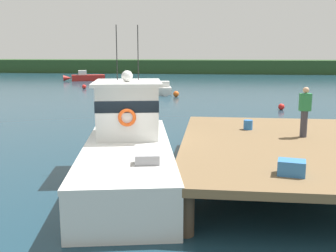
{
  "coord_description": "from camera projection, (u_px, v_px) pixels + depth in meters",
  "views": [
    {
      "loc": [
        2.71,
        -12.07,
        3.94
      ],
      "look_at": [
        1.2,
        1.21,
        1.4
      ],
      "focal_mm": 42.0,
      "sensor_mm": 36.0,
      "label": 1
    }
  ],
  "objects": [
    {
      "name": "mooring_buoy_spare_mooring",
      "position": [
        176.0,
        94.0,
        34.64
      ],
      "size": [
        0.51,
        0.51,
        0.51
      ],
      "primitive_type": "sphere",
      "color": "#EA5B19",
      "rests_on": "ground"
    },
    {
      "name": "main_fishing_boat",
      "position": [
        128.0,
        146.0,
        12.39
      ],
      "size": [
        3.98,
        9.97,
        4.8
      ],
      "color": "silver",
      "rests_on": "ground"
    },
    {
      "name": "far_shoreline",
      "position": [
        199.0,
        66.0,
        73.12
      ],
      "size": [
        120.0,
        8.0,
        2.4
      ],
      "primitive_type": "cube",
      "color": "#284723",
      "rests_on": "ground"
    },
    {
      "name": "mooring_buoy_channel_marker",
      "position": [
        84.0,
        87.0,
        42.1
      ],
      "size": [
        0.45,
        0.45,
        0.45
      ],
      "primitive_type": "sphere",
      "color": "red",
      "rests_on": "ground"
    },
    {
      "name": "mooring_buoy_inshore",
      "position": [
        281.0,
        107.0,
        26.89
      ],
      "size": [
        0.43,
        0.43,
        0.43
      ],
      "primitive_type": "sphere",
      "color": "red",
      "rests_on": "ground"
    },
    {
      "name": "ground_plane",
      "position": [
        127.0,
        174.0,
        12.82
      ],
      "size": [
        200.0,
        200.0,
        0.0
      ],
      "primitive_type": "plane",
      "color": "#193847"
    },
    {
      "name": "moored_boat_far_left",
      "position": [
        164.0,
        89.0,
        37.27
      ],
      "size": [
        1.87,
        4.8,
        1.2
      ],
      "color": "silver",
      "rests_on": "ground"
    },
    {
      "name": "crate_single_by_cleat",
      "position": [
        291.0,
        168.0,
        8.83
      ],
      "size": [
        0.68,
        0.55,
        0.34
      ],
      "primitive_type": "cube",
      "rotation": [
        0.0,
        0.0,
        -0.2
      ],
      "color": "#3370B2",
      "rests_on": "dock"
    },
    {
      "name": "deckhand_by_the_boat",
      "position": [
        305.0,
        111.0,
        12.65
      ],
      "size": [
        0.36,
        0.22,
        1.63
      ],
      "color": "#383842",
      "rests_on": "dock"
    },
    {
      "name": "dock",
      "position": [
        280.0,
        146.0,
        12.09
      ],
      "size": [
        6.0,
        9.0,
        1.2
      ],
      "color": "#4C3D2D",
      "rests_on": "ground"
    },
    {
      "name": "moored_boat_off_the_point",
      "position": [
        85.0,
        77.0,
        53.51
      ],
      "size": [
        5.57,
        2.88,
        1.4
      ],
      "color": "red",
      "rests_on": "ground"
    },
    {
      "name": "bait_bucket",
      "position": [
        248.0,
        125.0,
        14.0
      ],
      "size": [
        0.32,
        0.32,
        0.34
      ],
      "primitive_type": "cylinder",
      "color": "#2866B2",
      "rests_on": "dock"
    }
  ]
}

